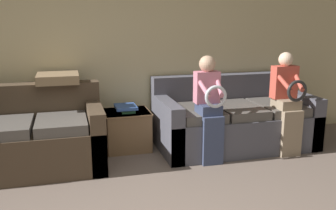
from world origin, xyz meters
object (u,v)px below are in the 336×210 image
Objects in this scene: child_right_seated at (287,99)px; throw_pillow at (58,78)px; couch_main at (233,121)px; child_left_seated at (209,103)px; side_shelf at (127,129)px; couch_side at (36,139)px; book_stack at (126,108)px.

child_right_seated reaches higher than throw_pillow.
couch_main is 4.19× the size of throw_pillow.
child_left_seated is 1.74m from throw_pillow.
side_shelf is at bearing 1.94° from throw_pillow.
child_left_seated is 1.13m from side_shelf.
side_shelf is (-1.32, 0.21, -0.07)m from couch_main.
couch_side is 1.10m from side_shelf.
book_stack is (-0.84, 0.62, -0.15)m from child_left_seated.
side_shelf is 1.20× the size of throw_pillow.
child_right_seated is 1.93m from book_stack.
couch_side is 0.73m from throw_pillow.
child_right_seated reaches higher than book_stack.
couch_side is 1.11m from book_stack.
throw_pillow is at bearing -178.06° from side_shelf.
child_left_seated is at bearing 179.94° from child_right_seated.
throw_pillow reaches higher than couch_main.
couch_side is 2.58× the size of side_shelf.
child_left_seated is at bearing -36.48° from book_stack.
side_shelf is at bearing 17.84° from couch_side.
couch_main is at bearing 3.02° from couch_side.
child_right_seated is at bearing -18.80° from book_stack.
side_shelf is 1.04m from throw_pillow.
throw_pillow is at bearing 174.99° from couch_main.
child_left_seated reaches higher than couch_main.
throw_pillow is (0.26, 0.31, 0.60)m from couch_side.
side_shelf is at bearing 160.81° from child_right_seated.
child_right_seated is 3.94× the size of book_stack.
couch_main is at bearing 139.51° from child_right_seated.
side_shelf is 0.28m from book_stack.
child_right_seated is (2.86, -0.30, 0.34)m from couch_side.
side_shelf is (-0.83, 0.63, -0.42)m from child_left_seated.
child_left_seated reaches higher than couch_side.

